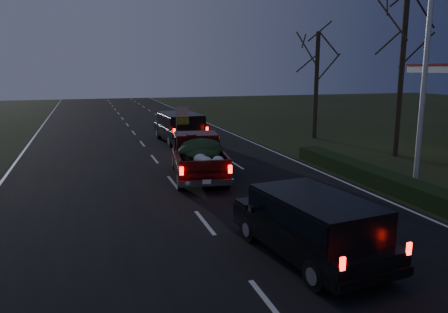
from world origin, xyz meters
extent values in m
plane|color=black|center=(0.00, 0.00, 0.00)|extent=(120.00, 120.00, 0.00)
cube|color=black|center=(0.00, 0.00, 0.01)|extent=(14.00, 120.00, 0.02)
cube|color=black|center=(7.80, 3.00, 0.30)|extent=(1.00, 10.00, 0.60)
cylinder|color=silver|center=(9.50, 2.00, 4.50)|extent=(0.20, 0.20, 9.00)
cylinder|color=black|center=(12.50, 7.00, 4.25)|extent=(0.28, 0.28, 8.50)
cylinder|color=black|center=(11.50, 14.00, 3.50)|extent=(0.28, 0.28, 7.00)
cube|color=#400908|center=(1.23, 5.61, 0.60)|extent=(2.68, 5.23, 0.55)
cube|color=#400908|center=(1.35, 6.50, 1.35)|extent=(2.06, 1.84, 0.90)
cube|color=black|center=(1.35, 6.50, 1.45)|extent=(2.14, 1.76, 0.55)
cube|color=#400908|center=(1.04, 4.32, 0.90)|extent=(2.22, 3.03, 0.06)
ellipsoid|color=black|center=(1.16, 4.81, 1.35)|extent=(1.84, 2.01, 0.60)
cylinder|color=gray|center=(0.34, 5.73, 2.05)|extent=(0.03, 0.03, 2.00)
cube|color=red|center=(0.60, 5.69, 2.88)|extent=(0.52, 0.09, 0.34)
cube|color=gold|center=(0.60, 5.69, 2.48)|extent=(0.52, 0.09, 0.34)
cube|color=black|center=(2.37, 14.98, 0.68)|extent=(2.48, 5.41, 0.66)
cube|color=black|center=(2.38, 14.70, 1.43)|extent=(2.27, 3.97, 0.88)
cube|color=black|center=(2.38, 14.70, 1.52)|extent=(2.38, 3.86, 0.53)
cube|color=black|center=(1.81, -3.12, 0.59)|extent=(2.46, 4.78, 0.57)
cube|color=black|center=(1.84, -3.36, 1.24)|extent=(2.19, 3.54, 0.76)
cube|color=black|center=(1.84, -3.36, 1.32)|extent=(2.27, 3.45, 0.46)
cube|color=black|center=(0.59, -2.36, 1.13)|extent=(0.12, 0.22, 0.15)
camera|label=1|loc=(-3.24, -12.18, 4.58)|focal=35.00mm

